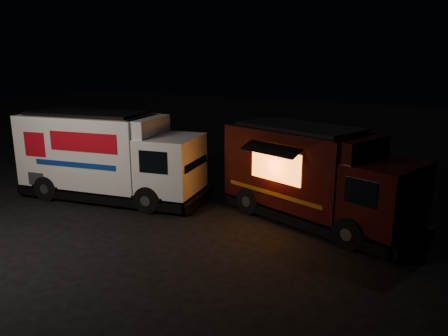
% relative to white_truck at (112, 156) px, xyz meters
% --- Properties ---
extents(ground, '(80.00, 80.00, 0.00)m').
position_rel_white_truck_xyz_m(ground, '(3.25, -2.08, -1.56)').
color(ground, black).
rests_on(ground, ground).
extents(white_truck, '(7.16, 3.34, 3.12)m').
position_rel_white_truck_xyz_m(white_truck, '(0.00, 0.00, 0.00)').
color(white_truck, white).
rests_on(white_truck, ground).
extents(red_truck, '(6.76, 4.36, 2.95)m').
position_rel_white_truck_xyz_m(red_truck, '(7.26, 1.05, -0.08)').
color(red_truck, '#380C0A').
rests_on(red_truck, ground).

